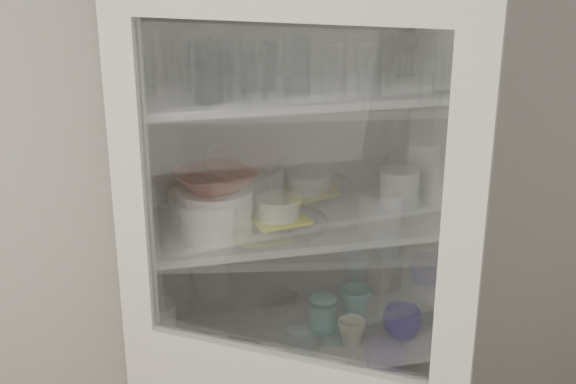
{
  "coord_description": "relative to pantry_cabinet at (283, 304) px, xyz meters",
  "views": [
    {
      "loc": [
        -0.3,
        -0.71,
        2.06
      ],
      "look_at": [
        0.2,
        1.27,
        1.35
      ],
      "focal_mm": 45.0,
      "sensor_mm": 36.0,
      "label": 1
    }
  ],
  "objects": [
    {
      "name": "tumbler_1",
      "position": [
        -0.13,
        -0.21,
        0.79
      ],
      "size": [
        0.08,
        0.08,
        0.14
      ],
      "primitive_type": "cylinder",
      "rotation": [
        0.0,
        0.0,
        -0.09
      ],
      "color": "silver",
      "rests_on": "shelf_glass"
    },
    {
      "name": "teal_jar",
      "position": [
        0.12,
        -0.05,
        -0.02
      ],
      "size": [
        0.09,
        0.09,
        0.11
      ],
      "color": "teal",
      "rests_on": "shelf_mugs"
    },
    {
      "name": "tumbler_3",
      "position": [
        0.0,
        -0.17,
        0.79
      ],
      "size": [
        0.09,
        0.09,
        0.14
      ],
      "primitive_type": "cylinder",
      "rotation": [
        0.0,
        0.0,
        -0.25
      ],
      "color": "silver",
      "rests_on": "shelf_glass"
    },
    {
      "name": "glass_platter",
      "position": [
        -0.04,
        -0.1,
        0.33
      ],
      "size": [
        0.32,
        0.32,
        0.02
      ],
      "primitive_type": "cylinder",
      "rotation": [
        0.0,
        0.0,
        0.06
      ],
      "color": "silver",
      "rests_on": "shelf_plates"
    },
    {
      "name": "mug_blue",
      "position": [
        0.35,
        -0.16,
        -0.03
      ],
      "size": [
        0.13,
        0.13,
        0.1
      ],
      "primitive_type": "imported",
      "rotation": [
        0.0,
        0.0,
        0.1
      ],
      "color": "#2A229F",
      "rests_on": "shelf_mugs"
    },
    {
      "name": "tumbler_0",
      "position": [
        -0.24,
        -0.2,
        0.79
      ],
      "size": [
        0.09,
        0.09,
        0.14
      ],
      "primitive_type": "cylinder",
      "rotation": [
        0.0,
        0.0,
        0.39
      ],
      "color": "silver",
      "rests_on": "shelf_glass"
    },
    {
      "name": "pantry_cabinet",
      "position": [
        0.0,
        0.0,
        0.0
      ],
      "size": [
        1.0,
        0.45,
        2.1
      ],
      "color": "silver",
      "rests_on": "floor"
    },
    {
      "name": "tumbler_7",
      "position": [
        -0.41,
        -0.07,
        0.8
      ],
      "size": [
        0.09,
        0.09,
        0.16
      ],
      "primitive_type": "cylinder",
      "rotation": [
        0.0,
        0.0,
        0.17
      ],
      "color": "silver",
      "rests_on": "shelf_glass"
    },
    {
      "name": "yellow_trivet",
      "position": [
        -0.04,
        -0.1,
        0.34
      ],
      "size": [
        0.18,
        0.18,
        0.01
      ],
      "primitive_type": "cube",
      "rotation": [
        0.0,
        0.0,
        0.17
      ],
      "color": "yellow",
      "rests_on": "glass_platter"
    },
    {
      "name": "cream_bowl",
      "position": [
        -0.23,
        -0.13,
        0.42
      ],
      "size": [
        0.25,
        0.25,
        0.07
      ],
      "primitive_type": "cylinder",
      "rotation": [
        0.0,
        0.0,
        -0.19
      ],
      "color": "white",
      "rests_on": "plate_stack_front"
    },
    {
      "name": "tumbler_13",
      "position": [
        -0.25,
        -0.2,
        0.8
      ],
      "size": [
        0.08,
        0.08,
        0.15
      ],
      "primitive_type": "cylinder",
      "color": "silver",
      "rests_on": "shelf_glass"
    },
    {
      "name": "tumbler_6",
      "position": [
        0.41,
        -0.21,
        0.79
      ],
      "size": [
        0.07,
        0.07,
        0.13
      ],
      "primitive_type": "cylinder",
      "rotation": [
        0.0,
        0.0,
        0.08
      ],
      "color": "silver",
      "rests_on": "shelf_glass"
    },
    {
      "name": "tumbler_9",
      "position": [
        -0.08,
        -0.07,
        0.79
      ],
      "size": [
        0.09,
        0.09,
        0.14
      ],
      "primitive_type": "cylinder",
      "rotation": [
        0.0,
        0.0,
        -0.33
      ],
      "color": "silver",
      "rests_on": "shelf_glass"
    },
    {
      "name": "mug_teal",
      "position": [
        0.25,
        0.0,
        -0.03
      ],
      "size": [
        0.13,
        0.13,
        0.1
      ],
      "primitive_type": "imported",
      "rotation": [
        0.0,
        0.0,
        -0.15
      ],
      "color": "teal",
      "rests_on": "shelf_mugs"
    },
    {
      "name": "white_canister",
      "position": [
        -0.41,
        -0.02,
        -0.01
      ],
      "size": [
        0.15,
        0.15,
        0.14
      ],
      "primitive_type": "cylinder",
      "rotation": [
        0.0,
        0.0,
        0.25
      ],
      "color": "silver",
      "rests_on": "shelf_mugs"
    },
    {
      "name": "white_ramekin",
      "position": [
        -0.04,
        -0.1,
        0.38
      ],
      "size": [
        0.14,
        0.14,
        0.06
      ],
      "primitive_type": "cylinder",
      "rotation": [
        0.0,
        0.0,
        -0.05
      ],
      "color": "silver",
      "rests_on": "yellow_trivet"
    },
    {
      "name": "goblet_2",
      "position": [
        0.06,
        0.04,
        0.8
      ],
      "size": [
        0.07,
        0.07,
        0.16
      ],
      "primitive_type": null,
      "color": "silver",
      "rests_on": "shelf_glass"
    },
    {
      "name": "tumbler_12",
      "position": [
        -0.22,
        -0.18,
        0.79
      ],
      "size": [
        0.07,
        0.07,
        0.14
      ],
      "primitive_type": "cylinder",
      "color": "silver",
      "rests_on": "shelf_glass"
    },
    {
      "name": "tumbler_11",
      "position": [
        0.02,
        -0.09,
        0.8
      ],
      "size": [
        0.1,
        0.1,
        0.16
      ],
      "primitive_type": "cylinder",
      "rotation": [
        0.0,
        0.0,
        0.25
      ],
      "color": "silver",
      "rests_on": "shelf_glass"
    },
    {
      "name": "tumbler_5",
      "position": [
        0.19,
        -0.2,
        0.79
      ],
      "size": [
        0.09,
        0.09,
        0.14
      ],
      "primitive_type": "cylinder",
      "rotation": [
        0.0,
        0.0,
        0.43
      ],
      "color": "silver",
      "rests_on": "shelf_glass"
    },
    {
      "name": "tumbler_2",
      "position": [
        -0.24,
        -0.21,
        0.78
      ],
      "size": [
        0.07,
        0.07,
        0.12
      ],
      "primitive_type": "cylinder",
      "rotation": [
        0.0,
        0.0,
        -0.08
      ],
      "color": "silver",
      "rests_on": "shelf_glass"
    },
    {
      "name": "plate_stack_front",
      "position": [
        -0.23,
        -0.13,
        0.36
      ],
      "size": [
        0.21,
        0.21,
        0.07
      ],
      "primitive_type": "cylinder",
      "color": "silver",
      "rests_on": "shelf_plates"
    },
    {
      "name": "mug_white",
      "position": [
        0.18,
        -0.16,
        -0.04
      ],
      "size": [
        0.11,
        0.11,
        0.08
      ],
      "primitive_type": "imported",
      "rotation": [
        0.0,
        0.0,
        0.23
      ],
      "color": "silver",
      "rests_on": "shelf_mugs"
    },
    {
      "name": "goblet_3",
      "position": [
        0.41,
        0.06,
        0.8
      ],
      "size": [
        0.07,
        0.07,
        0.16
      ],
      "primitive_type": null,
      "color": "silver",
      "rests_on": "shelf_glass"
    },
    {
      "name": "plate_stack_back",
      "position": [
        -0.23,
        0.05,
        0.36
      ],
      "size": [
        0.23,
        0.23,
        0.07
      ],
      "primitive_type": "cylinder",
      "color": "silver",
      "rests_on": "shelf_plates"
    },
    {
      "name": "tumbler_4",
      "position": [
        0.09,
        -0.21,
        0.79
      ],
      "size": [
        0.07,
        0.07,
        0.14
      ],
      "primitive_type": "cylinder",
      "rotation": [
        0.0,
        0.0,
        -0.02
      ],
      "color": "silver",
      "rests_on": "shelf_glass"
    },
    {
      "name": "tumbler_8",
      "position": [
        -0.25,
        -0.06,
        0.8
      ],
      "size": [
        0.09,
        0.09,
        0.15
      ],
      "primitive_type": "cylinder",
      "rotation": [
        0.0,
        0.0,
        -0.27
      ],
      "color": "silver",
      "rests_on": "shelf_glass"
    },
    {
      "name": "wall_back",
      "position": [
        -0.2,
        0.16,
        0.36
      ],
      "size": [
        3.6,
        0.02,
        2.6
      ],
      "primitive_type": "cube",
      "color": "#BEB4A6",
      "rests_on": "ground"
    },
    {
      "name": "terracotta_bowl",
      "position": [
        -0.23,
        -0.13,
        0.49
      ],
      "size": [
        0.27,
        0.27,
        0.06
      ],
      "primitive_type": "imported",
      "rotation": [
        0.0,
        0.0,
        0.2
      ],
      "color": "brown",
      "rests_on": "cream_bowl"
    },
    {
      "name": "grey_bowl_stack",
      "position": [
        0.37,
        -0.03,
        0.38
      ],
      "size": [
        0.13,
        0.13,
        0.12
      ],
      "primitive_type": "cylinder",
      "color": "#B2B2B2",
      "rests_on": "shelf_plates"
    },
    {
      "name": "goblet_1",
      "position": [
        -0.14,
        0.03,
        0.8
      ],
      "size": [
        0.08,
        0.08,
        0.17
      ],
      "primitive_type": null,
      "color": "silver",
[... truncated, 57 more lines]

